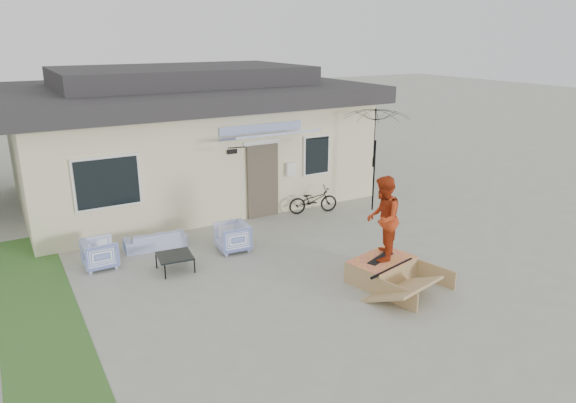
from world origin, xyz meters
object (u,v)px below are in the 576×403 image
bicycle (313,197)px  patio_umbrella (375,152)px  skateboard (380,258)px  armchair_left (100,252)px  loveseat (155,237)px  skater (383,217)px  coffee_table (175,263)px  skate_ramp (382,269)px  armchair_right (232,236)px

bicycle → patio_umbrella: (1.69, -0.64, 1.28)m
skateboard → armchair_left: bearing=122.8°
loveseat → skateboard: loveseat is taller
armchair_left → skater: bearing=-126.2°
coffee_table → skateboard: bearing=-34.9°
patio_umbrella → skateboard: (-2.79, -3.75, -1.27)m
patio_umbrella → skate_ramp: patio_umbrella is taller
loveseat → skate_ramp: 5.52m
armchair_right → skater: size_ratio=0.42×
loveseat → skate_ramp: (3.70, -4.10, -0.06)m
bicycle → skateboard: bearing=179.8°
patio_umbrella → skateboard: bearing=-126.6°
skate_ramp → skateboard: bearing=90.0°
coffee_table → bicycle: size_ratio=0.50×
loveseat → skateboard: size_ratio=1.82×
armchair_left → coffee_table: bearing=-126.7°
loveseat → skate_ramp: bearing=137.2°
skate_ramp → skater: size_ratio=1.01×
skate_ramp → skateboard: 0.26m
armchair_left → skate_ramp: bearing=-126.4°
loveseat → bicycle: size_ratio=1.01×
skateboard → armchair_right: bearing=103.2°
loveseat → armchair_left: bearing=24.3°
patio_umbrella → coffee_table: bearing=-169.7°
bicycle → skater: 4.62m
skate_ramp → skater: bearing=90.0°
patio_umbrella → armchair_left: bearing=-178.7°
armchair_left → skate_ramp: size_ratio=0.40×
armchair_right → skate_ramp: size_ratio=0.42×
armchair_left → patio_umbrella: size_ratio=0.33×
bicycle → skateboard: size_ratio=1.81×
loveseat → armchair_left: (-1.39, -0.48, 0.08)m
coffee_table → bicycle: bicycle is taller
skater → armchair_right: bearing=-99.3°
armchair_right → patio_umbrella: patio_umbrella is taller
armchair_left → bicycle: 6.23m
bicycle → skate_ramp: bearing=-179.9°
patio_umbrella → skater: skater is taller
armchair_left → armchair_right: 3.03m
armchair_left → armchair_right: (2.97, -0.59, 0.01)m
loveseat → armchair_left: size_ratio=2.02×
loveseat → patio_umbrella: size_ratio=0.67×
skateboard → skater: size_ratio=0.45×
armchair_right → skate_ramp: 3.70m
armchair_right → coffee_table: bearing=-71.2°
skate_ramp → skateboard: size_ratio=2.24×
armchair_right → skater: 3.79m
bicycle → skateboard: (-1.09, -4.39, 0.01)m
armchair_left → skater: size_ratio=0.41×
skateboard → patio_umbrella: bearing=31.4°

